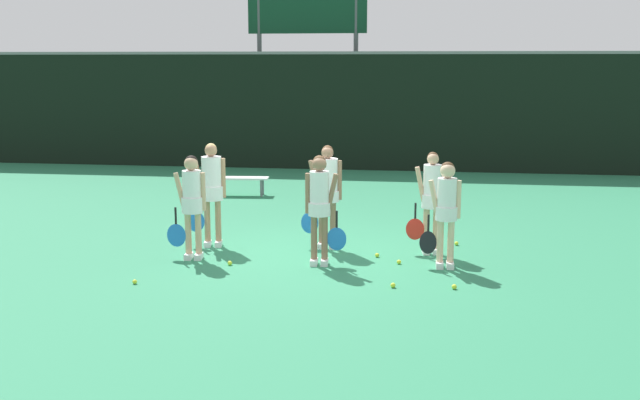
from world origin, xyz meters
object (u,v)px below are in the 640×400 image
object	(u,v)px
scoreboard	(307,23)
player_0	(192,199)
tennis_ball_1	(456,243)
player_1	(320,201)
tennis_ball_6	(399,262)
bench_courtside	(233,180)
player_2	(446,206)
player_3	(211,186)
tennis_ball_5	(393,285)
tennis_ball_0	(135,282)
tennis_ball_2	(377,255)
tennis_ball_3	(230,263)
player_4	(327,187)
tennis_ball_4	(454,287)
player_5	(432,195)

from	to	relation	value
scoreboard	player_0	size ratio (longest dim) A/B	3.26
tennis_ball_1	player_1	bearing A→B (deg)	-144.46
scoreboard	tennis_ball_6	size ratio (longest dim) A/B	78.73
bench_courtside	tennis_ball_6	size ratio (longest dim) A/B	24.27
player_2	tennis_ball_6	size ratio (longest dim) A/B	23.65
player_1	player_2	distance (m)	1.92
player_3	tennis_ball_5	size ratio (longest dim) A/B	24.80
tennis_ball_0	tennis_ball_2	world-z (taller)	tennis_ball_2
tennis_ball_2	player_0	bearing A→B (deg)	-170.20
player_3	tennis_ball_3	world-z (taller)	player_3
tennis_ball_0	tennis_ball_2	bearing A→B (deg)	30.69
bench_courtside	player_3	size ratio (longest dim) A/B	0.95
player_2	tennis_ball_2	bearing A→B (deg)	155.02
tennis_ball_5	player_1	bearing A→B (deg)	138.19
player_4	tennis_ball_4	world-z (taller)	player_4
scoreboard	tennis_ball_4	xyz separation A→B (m)	(4.08, -12.61, -4.19)
scoreboard	tennis_ball_5	size ratio (longest dim) A/B	76.38
tennis_ball_4	tennis_ball_3	bearing A→B (deg)	167.41
player_5	tennis_ball_5	world-z (taller)	player_5
player_1	tennis_ball_5	size ratio (longest dim) A/B	24.02
player_0	tennis_ball_3	distance (m)	1.20
scoreboard	player_2	xyz separation A→B (m)	(3.96, -11.49, -3.26)
player_4	tennis_ball_1	distance (m)	2.45
player_3	tennis_ball_4	size ratio (longest dim) A/B	24.87
bench_courtside	player_3	distance (m)	4.95
scoreboard	player_4	size ratio (longest dim) A/B	3.12
tennis_ball_0	tennis_ball_6	bearing A→B (deg)	23.44
player_4	tennis_ball_6	world-z (taller)	player_4
tennis_ball_0	tennis_ball_1	world-z (taller)	tennis_ball_1
bench_courtside	player_1	xyz separation A→B (m)	(2.88, -5.74, 0.64)
tennis_ball_5	player_4	bearing A→B (deg)	119.74
tennis_ball_3	tennis_ball_5	bearing A→B (deg)	-17.60
player_4	tennis_ball_0	size ratio (longest dim) A/B	26.31
tennis_ball_1	tennis_ball_5	size ratio (longest dim) A/B	0.97
bench_courtside	tennis_ball_5	xyz separation A→B (m)	(4.06, -6.80, -0.33)
tennis_ball_0	tennis_ball_3	distance (m)	1.58
tennis_ball_0	player_2	bearing A→B (deg)	19.04
bench_courtside	player_3	world-z (taller)	player_3
scoreboard	tennis_ball_1	xyz separation A→B (m)	(4.20, -10.06, -4.19)
player_0	player_4	xyz separation A→B (m)	(2.02, 1.01, 0.06)
tennis_ball_1	tennis_ball_5	world-z (taller)	tennis_ball_5
tennis_ball_2	tennis_ball_4	bearing A→B (deg)	-53.19
player_0	tennis_ball_6	size ratio (longest dim) A/B	24.12
player_3	tennis_ball_4	xyz separation A→B (m)	(4.02, -1.93, -1.01)
tennis_ball_4	tennis_ball_5	distance (m)	0.85
tennis_ball_3	tennis_ball_4	size ratio (longest dim) A/B	0.99
scoreboard	player_5	distance (m)	11.76
player_5	tennis_ball_3	size ratio (longest dim) A/B	23.88
bench_courtside	player_5	distance (m)	6.66
tennis_ball_2	tennis_ball_4	xyz separation A→B (m)	(1.18, -1.57, 0.00)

